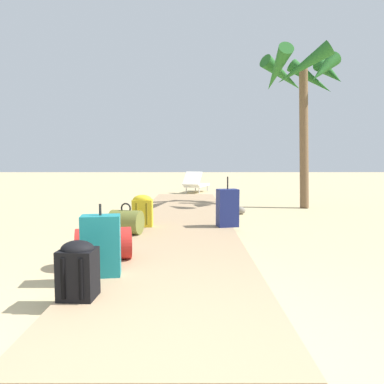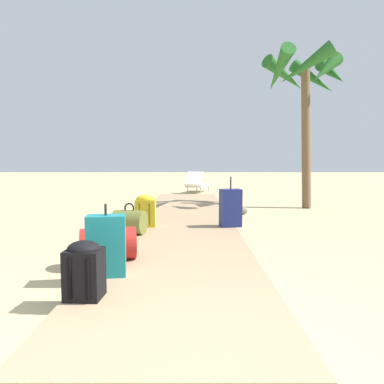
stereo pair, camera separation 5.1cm
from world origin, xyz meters
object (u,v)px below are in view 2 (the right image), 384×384
suitcase_navy (230,208)px  lounge_chair (197,184)px  suitcase_teal (106,245)px  backpack_yellow (145,210)px  palm_tree_near_right (304,81)px  duffel_bag_olive (129,222)px  duffel_bag_red (108,244)px  backpack_black (83,268)px

suitcase_navy → lounge_chair: size_ratio=0.51×
suitcase_teal → lounge_chair: bearing=84.2°
backpack_yellow → palm_tree_near_right: (3.57, 3.23, 2.78)m
suitcase_navy → backpack_yellow: suitcase_navy is taller
duffel_bag_olive → backpack_yellow: 0.66m
duffel_bag_olive → palm_tree_near_right: (3.74, 3.86, 2.87)m
duffel_bag_olive → duffel_bag_red: size_ratio=0.79×
suitcase_navy → backpack_yellow: size_ratio=1.57×
duffel_bag_olive → duffel_bag_red: duffel_bag_olive is taller
duffel_bag_red → lounge_chair: bearing=83.2°
backpack_black → duffel_bag_olive: bearing=91.6°
suitcase_navy → duffel_bag_olive: (-1.59, -0.63, -0.13)m
duffel_bag_olive → suitcase_teal: size_ratio=0.76×
backpack_yellow → palm_tree_near_right: size_ratio=0.14×
suitcase_navy → lounge_chair: (-0.44, 7.40, -0.07)m
suitcase_navy → duffel_bag_red: size_ratio=1.25×
suitcase_navy → duffel_bag_olive: bearing=-158.2°
backpack_yellow → duffel_bag_red: 2.09m
backpack_black → suitcase_navy: size_ratio=0.56×
backpack_black → lounge_chair: bearing=84.3°
duffel_bag_red → palm_tree_near_right: (3.73, 5.31, 2.87)m
duffel_bag_olive → backpack_yellow: size_ratio=0.99×
suitcase_teal → palm_tree_near_right: size_ratio=0.18×
backpack_yellow → suitcase_navy: bearing=0.1°
duffel_bag_red → lounge_chair: lounge_chair is taller
backpack_black → duffel_bag_olive: duffel_bag_olive is taller
backpack_black → suitcase_navy: suitcase_navy is taller
backpack_black → lounge_chair: size_ratio=0.28×
backpack_black → lounge_chair: (1.07, 10.64, 0.00)m
backpack_black → duffel_bag_olive: (-0.07, 2.61, -0.06)m
backpack_black → backpack_yellow: 3.24m
palm_tree_near_right → lounge_chair: 5.66m
palm_tree_near_right → lounge_chair: bearing=121.9°
backpack_yellow → palm_tree_near_right: 5.56m
suitcase_teal → lounge_chair: 10.10m
palm_tree_near_right → lounge_chair: (-2.60, 4.17, -2.81)m
suitcase_teal → backpack_black: bearing=-94.1°
duffel_bag_olive → duffel_bag_red: (0.01, -1.45, -0.00)m
duffel_bag_olive → lounge_chair: size_ratio=0.32×
suitcase_navy → suitcase_teal: bearing=-119.0°
backpack_yellow → lounge_chair: size_ratio=0.32×
duffel_bag_olive → suitcase_teal: bearing=-86.7°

